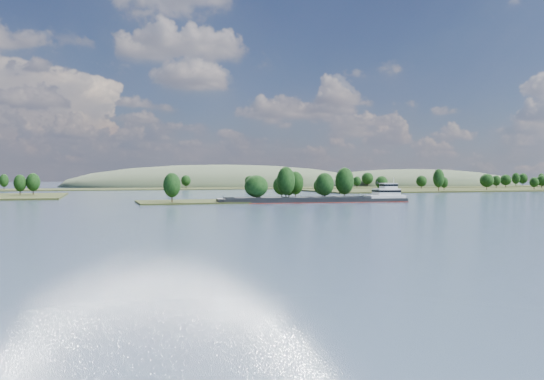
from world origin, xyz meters
name	(u,v)px	position (x,y,z in m)	size (l,w,h in m)	color
ground	(324,211)	(0.00, 120.00, 0.00)	(1800.00, 1800.00, 0.00)	#3A4C65
tree_island	(283,191)	(7.78, 178.61, 4.19)	(100.00, 31.37, 14.65)	#293116
right_bank	(509,188)	(232.23, 299.55, 1.03)	(320.00, 90.00, 15.76)	#293116
back_shoreline	(196,188)	(10.92, 399.80, 0.70)	(900.00, 60.00, 14.41)	#293116
hill_east	(414,186)	(260.00, 470.00, 0.00)	(260.00, 140.00, 36.00)	#415037
hill_west	(226,186)	(60.00, 500.00, 0.00)	(320.00, 160.00, 44.00)	#415037
cargo_barge	(327,199)	(21.95, 166.43, 1.29)	(76.45, 16.93, 10.27)	black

